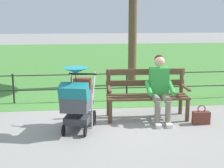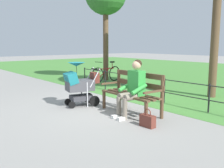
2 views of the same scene
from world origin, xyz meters
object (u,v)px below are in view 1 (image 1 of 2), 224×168
Objects in this scene: handbag at (201,117)px; park_bench at (147,92)px; stroller at (77,98)px; person_on_bench at (160,87)px.

park_bench is at bearing -28.88° from handbag.
stroller reaches higher than handbag.
stroller is at bearing 2.43° from handbag.
stroller is at bearing 14.08° from person_on_bench.
person_on_bench reaches higher than stroller.
person_on_bench is 0.97m from handbag.
stroller is 2.37m from handbag.
handbag is at bearing 151.12° from park_bench.
handbag is at bearing -177.57° from stroller.
stroller reaches higher than park_bench.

